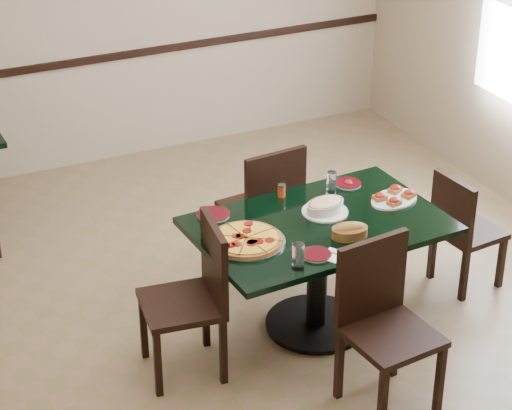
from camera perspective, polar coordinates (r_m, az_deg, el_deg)
name	(u,v)px	position (r m, az deg, el deg)	size (l,w,h in m)	color
floor	(255,322)	(6.42, -0.07, -6.71)	(5.50, 5.50, 0.00)	brown
room_shell	(280,45)	(7.68, 1.40, 9.15)	(5.50, 5.50, 5.50)	silver
main_table	(318,249)	(6.09, 3.57, -2.51)	(1.55, 1.05, 0.75)	black
chair_far	(266,204)	(6.64, 0.59, 0.07)	(0.49, 0.49, 0.96)	black
chair_near	(382,315)	(5.55, 7.22, -6.28)	(0.50, 0.50, 0.98)	black
chair_right	(462,226)	(6.69, 11.68, -1.19)	(0.42, 0.42, 0.82)	black
chair_left	(196,290)	(5.75, -3.45, -4.90)	(0.50, 0.50, 0.96)	black
pepperoni_pizza	(246,240)	(5.78, -0.57, -1.99)	(0.46, 0.46, 0.04)	#ABABB2
lasagna_casserole	(325,206)	(6.09, 3.97, -0.05)	(0.29, 0.29, 0.09)	silver
bread_basket	(350,231)	(5.85, 5.37, -1.47)	(0.24, 0.18, 0.09)	brown
bruschetta_platter	(394,197)	(6.29, 7.91, 0.46)	(0.40, 0.33, 0.05)	silver
side_plate_near	(316,254)	(5.66, 3.47, -2.84)	(0.17, 0.17, 0.02)	silver
side_plate_far_r	(348,183)	(6.46, 5.29, 1.24)	(0.17, 0.17, 0.03)	silver
side_plate_far_l	(213,214)	(6.07, -2.45, -0.54)	(0.20, 0.20, 0.02)	silver
napkin_setting	(335,256)	(5.67, 4.55, -2.91)	(0.19, 0.19, 0.01)	white
water_glass_a	(331,182)	(6.34, 4.33, 1.34)	(0.06, 0.06, 0.13)	white
water_glass_b	(298,256)	(5.51, 2.42, -2.94)	(0.07, 0.07, 0.15)	white
pepper_shaker	(281,190)	(6.27, 1.47, 0.85)	(0.05, 0.05, 0.09)	#BD3614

